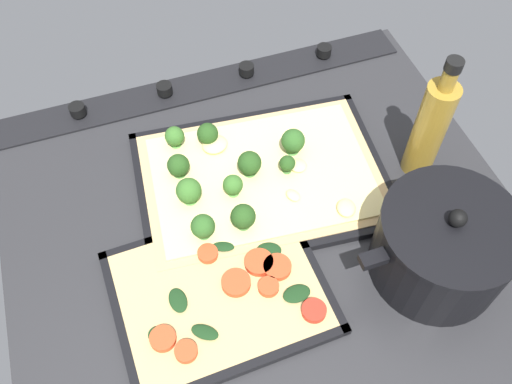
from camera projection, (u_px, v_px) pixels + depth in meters
ground_plane at (263, 225)px, 87.34cm from camera, size 77.95×68.98×3.00cm
stove_control_panel at (207, 83)px, 102.45cm from camera, size 74.83×7.00×2.60cm
baking_tray_front at (262, 180)px, 90.00cm from camera, size 42.15×31.93×1.30cm
broccoli_pizza at (252, 176)px, 88.47cm from camera, size 39.53×29.31×5.97cm
baking_tray_back at (220, 293)px, 78.65cm from camera, size 30.20×24.75×1.30cm
veggie_pizza_back at (223, 291)px, 78.00cm from camera, size 27.73×22.28×1.90cm
cooking_pot at (443, 246)px, 76.56cm from camera, size 25.89×19.07×14.34cm
oil_bottle at (430, 128)px, 84.32cm from camera, size 4.96×4.96×22.81cm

